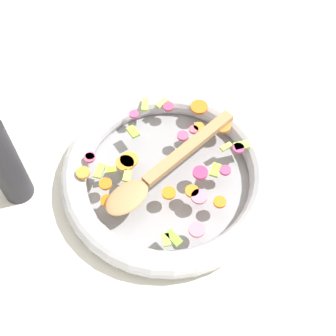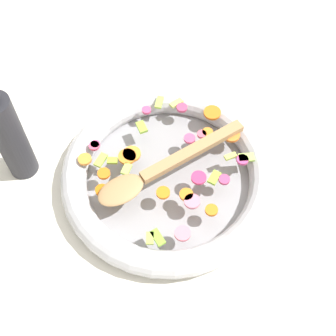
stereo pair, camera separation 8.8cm
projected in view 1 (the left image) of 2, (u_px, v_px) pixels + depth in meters
ground_plane at (168, 181)px, 0.93m from camera, size 4.00×4.00×0.00m
skillet at (168, 176)px, 0.91m from camera, size 0.42×0.42×0.05m
chopped_vegetables at (169, 160)px, 0.89m from camera, size 0.34×0.33×0.01m
wooden_spoon at (159, 172)px, 0.87m from camera, size 0.29×0.19×0.01m
pepper_mill at (3, 162)px, 0.82m from camera, size 0.06×0.06×0.24m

